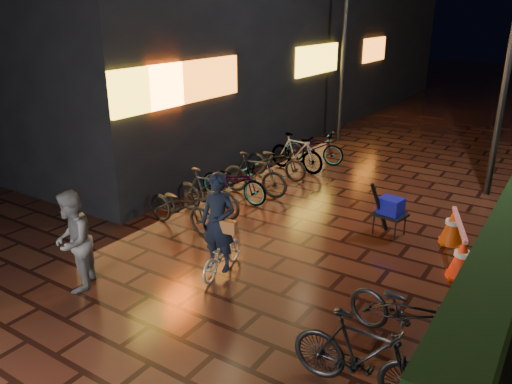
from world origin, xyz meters
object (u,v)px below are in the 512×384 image
Objects in this scene: cyclist at (220,237)px; traffic_barrier at (457,241)px; bystander_person at (73,241)px; cart_assembly at (390,208)px.

cyclist is 1.02× the size of traffic_barrier.
cyclist is (1.60, 1.58, -0.15)m from bystander_person.
bystander_person is 1.47× the size of cart_assembly.
traffic_barrier is at bearing 40.26° from cyclist.
bystander_person is 0.91× the size of cyclist.
bystander_person is 0.93× the size of traffic_barrier.
cyclist reaches higher than cart_assembly.
bystander_person is at bearing -135.24° from cyclist.
cyclist is 4.09m from traffic_barrier.
bystander_person reaches higher than cart_assembly.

